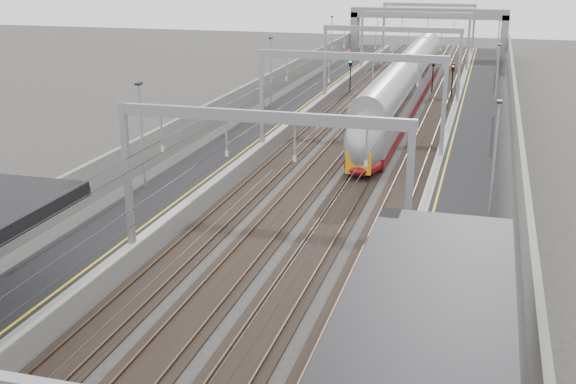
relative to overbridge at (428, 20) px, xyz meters
The scene contains 11 objects.
platform_left 55.79m from the overbridge, 98.28° to the right, with size 4.00×120.00×1.00m, color black.
platform_right 55.79m from the overbridge, 81.72° to the right, with size 4.00×120.00×1.00m, color black.
tracks 55.25m from the overbridge, 90.00° to the right, with size 11.40×140.00×0.20m.
overhead_line 48.39m from the overbridge, 90.00° to the right, with size 13.00×140.00×6.60m.
overbridge is the anchor object (origin of this frame).
wall_left 56.25m from the overbridge, 101.51° to the right, with size 0.30×120.00×3.20m, color slate.
wall_right 56.25m from the overbridge, 78.49° to the right, with size 0.30×120.00×3.20m, color slate.
train 40.70m from the overbridge, 87.88° to the right, with size 2.60×47.34×4.11m.
signal_green 31.23m from the overbridge, 99.63° to the right, with size 0.32×0.32×3.48m.
signal_red_near 28.43m from the overbridge, 83.50° to the right, with size 0.32×0.32×3.48m.
signal_red_far 31.72m from the overbridge, 80.16° to the right, with size 0.32×0.32×3.48m.
Camera 1 is at (9.06, -5.98, 13.60)m, focal length 45.00 mm.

